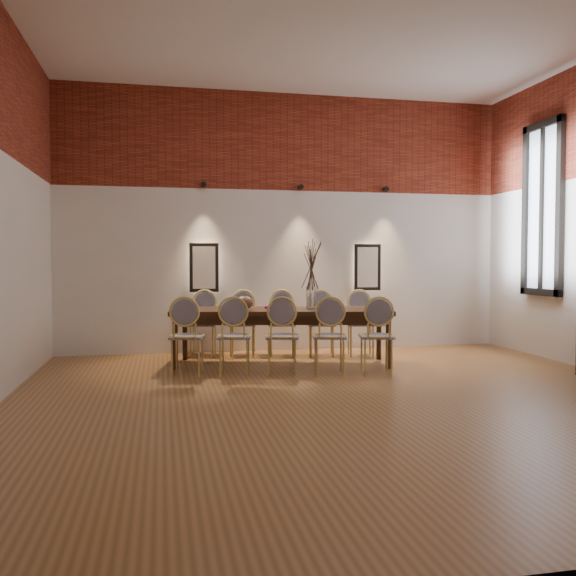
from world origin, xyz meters
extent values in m
cube|color=#9B6837|center=(0.00, 0.00, -0.01)|extent=(7.00, 7.00, 0.02)
cube|color=silver|center=(0.00, 3.55, 2.00)|extent=(7.00, 0.10, 4.00)
cube|color=maroon|center=(0.00, 3.48, 3.25)|extent=(7.00, 0.02, 1.50)
cube|color=#FFEAC6|center=(-1.30, 3.45, 1.30)|extent=(0.36, 0.06, 0.66)
cube|color=#FFEAC6|center=(1.30, 3.45, 1.30)|extent=(0.36, 0.06, 0.66)
cylinder|color=black|center=(-1.30, 3.42, 2.55)|extent=(0.08, 0.10, 0.08)
cylinder|color=black|center=(0.20, 3.42, 2.55)|extent=(0.08, 0.10, 0.08)
cylinder|color=black|center=(1.60, 3.42, 2.55)|extent=(0.08, 0.10, 0.08)
cube|color=silver|center=(3.46, 2.00, 2.15)|extent=(0.02, 0.78, 2.38)
cube|color=black|center=(3.44, 2.00, 2.15)|extent=(0.08, 0.90, 2.50)
cube|color=black|center=(3.44, 2.00, 2.15)|extent=(0.06, 0.06, 2.40)
cube|color=#371E0E|center=(-0.34, 2.19, 0.38)|extent=(3.04, 1.49, 0.75)
cylinder|color=silver|center=(0.05, 2.11, 0.90)|extent=(0.14, 0.14, 0.30)
ellipsoid|color=brown|center=(-0.84, 2.24, 0.84)|extent=(0.24, 0.24, 0.18)
cube|color=#940F60|center=(-0.42, 2.34, 0.77)|extent=(0.29, 0.23, 0.03)
camera|label=1|loc=(-1.93, -5.86, 1.39)|focal=38.00mm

